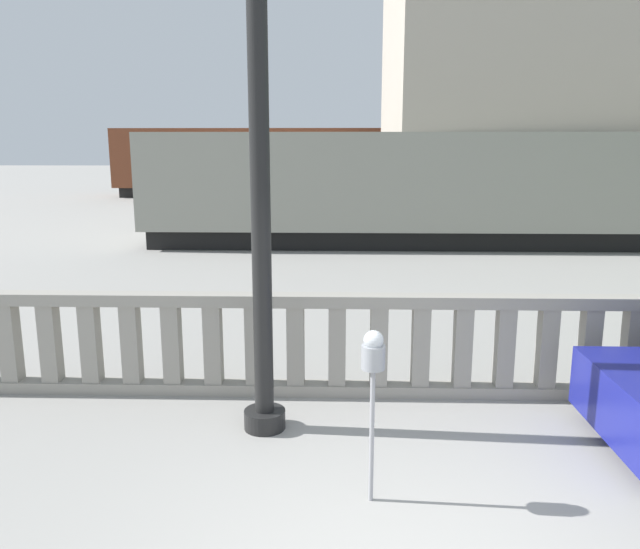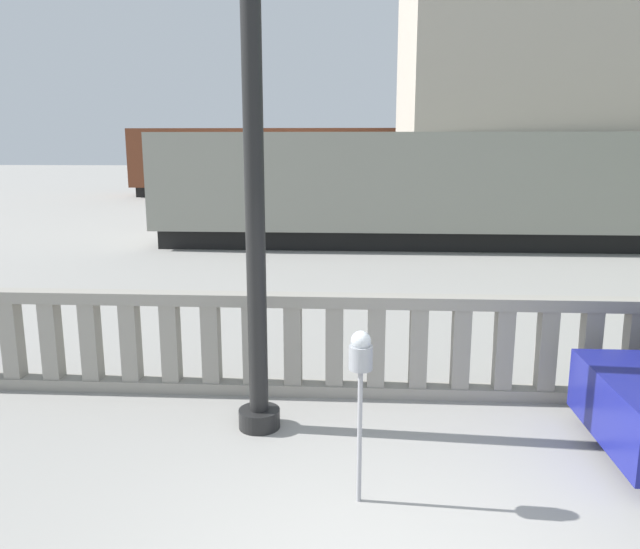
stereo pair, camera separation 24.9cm
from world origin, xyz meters
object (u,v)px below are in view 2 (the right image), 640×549
(train_near, at_px, (490,187))
(train_far, at_px, (406,162))
(lamppost, at_px, (252,90))
(parking_meter, at_px, (361,363))

(train_near, distance_m, train_far, 16.71)
(train_near, relative_size, train_far, 0.63)
(lamppost, xyz_separation_m, train_near, (4.79, 12.26, -1.72))
(lamppost, xyz_separation_m, train_far, (3.62, 28.93, -1.49))
(train_near, xyz_separation_m, train_far, (-1.18, 16.66, 0.23))
(parking_meter, xyz_separation_m, train_far, (2.57, 30.25, 0.73))
(lamppost, distance_m, parking_meter, 2.78)
(lamppost, height_order, train_far, lamppost)
(parking_meter, height_order, train_near, train_near)
(lamppost, height_order, parking_meter, lamppost)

